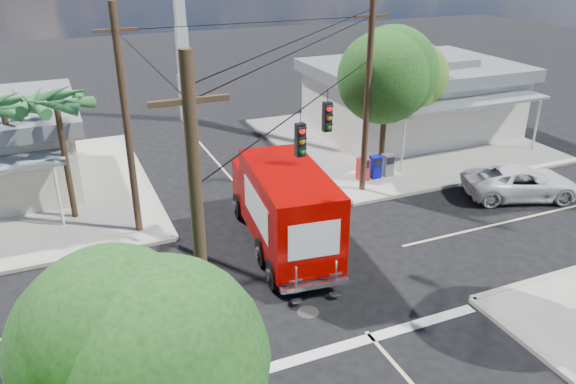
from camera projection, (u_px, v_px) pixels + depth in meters
ground at (310, 268)px, 20.36m from camera, size 120.00×120.00×0.00m
sidewalk_ne at (396, 139)px, 33.40m from camera, size 14.12×14.12×0.14m
road_markings at (328, 289)px, 19.13m from camera, size 32.00×32.00×0.01m
building_ne at (412, 96)px, 33.98m from camera, size 11.80×10.20×4.50m
radio_tower at (181, 33)px, 35.02m from camera, size 0.80×0.80×17.00m
tree_sw_front at (137, 350)px, 9.75m from camera, size 3.88×3.78×6.03m
tree_ne_front at (387, 81)px, 26.70m from camera, size 4.21×4.14×6.66m
tree_ne_back at (406, 79)px, 29.72m from camera, size 3.77×3.66×5.82m
palm_nw_front at (56, 104)px, 21.89m from camera, size 3.01×3.08×5.59m
palm_nw_back at (3, 109)px, 22.57m from camera, size 3.01×3.08×5.19m
utility_poles at (250, 138)px, 19.23m from camera, size 12.00×10.68×9.00m
vending_boxes at (375, 167)px, 27.64m from camera, size 1.90×0.50×1.10m
delivery_truck at (283, 206)px, 21.12m from camera, size 3.32×8.07×3.40m
parked_car at (522, 183)px, 25.74m from camera, size 5.75×4.03×1.46m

